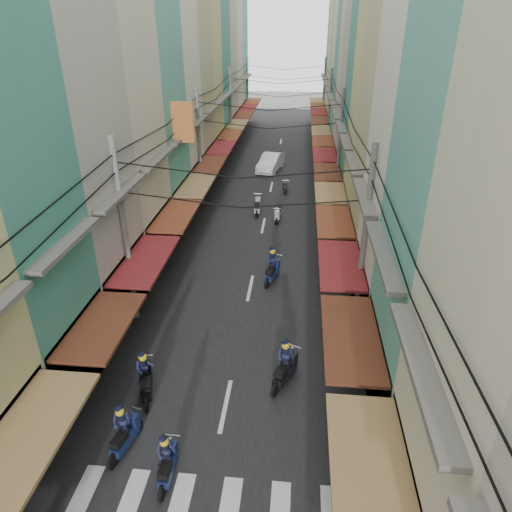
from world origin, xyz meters
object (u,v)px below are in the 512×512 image
Objects in this scene: market_umbrella at (415,427)px; traffic_sign at (413,464)px; white_car at (270,171)px; bicycle at (424,444)px.

traffic_sign is at bearing -103.71° from market_umbrella.
market_umbrella is (6.14, -30.80, 1.94)m from white_car.
market_umbrella is 0.82× the size of traffic_sign.
traffic_sign reaches higher than market_umbrella.
white_car is at bearing 101.27° from market_umbrella.
traffic_sign is (-0.30, -1.23, -0.02)m from market_umbrella.
market_umbrella is at bearing 76.29° from traffic_sign.
traffic_sign is (-1.11, -2.38, 1.92)m from bicycle.
market_umbrella is (-0.81, -1.15, 1.94)m from bicycle.
bicycle is 2.39m from market_umbrella.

